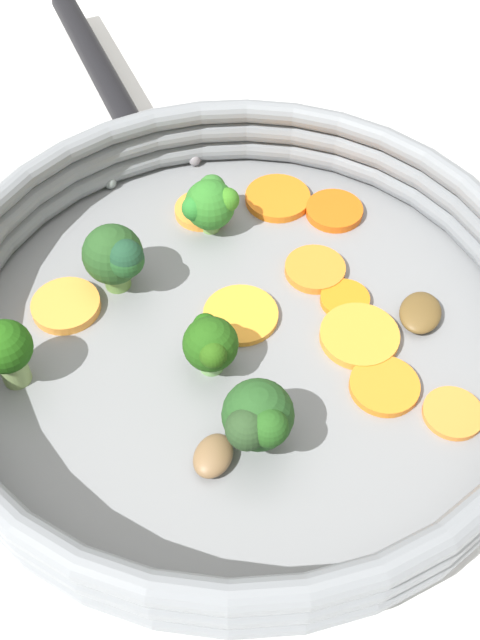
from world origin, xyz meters
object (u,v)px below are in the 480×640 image
carrot_slice_1 (360,340)px  carrot_slice_6 (384,386)px  mushroom_piece_0 (420,313)px  broccoli_floret_3 (210,345)px  carrot_slice_4 (66,306)px  broccoli_floret_1 (117,257)px  mushroom_piece_1 (213,456)px  carrot_slice_7 (202,210)px  skillet (240,343)px  carrot_slice_9 (315,269)px  carrot_slice_5 (453,413)px  broccoli_floret_2 (210,203)px  broccoli_floret_0 (3,350)px  carrot_slice_8 (245,315)px  broccoli_floret_4 (257,420)px  carrot_slice_3 (345,299)px  carrot_slice_2 (278,198)px  carrot_slice_0 (334,211)px

carrot_slice_1 → carrot_slice_6: bearing=20.0°
mushroom_piece_0 → broccoli_floret_3: bearing=-72.0°
carrot_slice_4 → mushroom_piece_0: mushroom_piece_0 is taller
carrot_slice_1 → broccoli_floret_1: 0.15m
carrot_slice_1 → mushroom_piece_1: 0.11m
carrot_slice_7 → mushroom_piece_0: mushroom_piece_0 is taller
skillet → carrot_slice_9: bearing=138.9°
carrot_slice_5 → broccoli_floret_2: broccoli_floret_2 is taller
mushroom_piece_0 → broccoli_floret_0: bearing=-77.5°
skillet → carrot_slice_6: 0.09m
carrot_slice_8 → broccoli_floret_4: bearing=5.0°
carrot_slice_1 → broccoli_floret_4: size_ratio=1.07×
carrot_slice_5 → carrot_slice_3: bearing=-145.7°
carrot_slice_8 → carrot_slice_9: (-0.04, 0.04, 0.00)m
carrot_slice_3 → broccoli_floret_1: (-0.01, -0.14, 0.03)m
carrot_slice_1 → mushroom_piece_0: (-0.02, 0.04, 0.00)m
broccoli_floret_4 → mushroom_piece_0: 0.13m
carrot_slice_2 → broccoli_floret_0: size_ratio=0.99×
carrot_slice_9 → broccoli_floret_0: 0.19m
carrot_slice_8 → broccoli_floret_4: size_ratio=1.04×
carrot_slice_1 → carrot_slice_2: bearing=-158.6°
carrot_slice_2 → carrot_slice_6: bearing=21.1°
carrot_slice_6 → broccoli_floret_4: broccoli_floret_4 is taller
carrot_slice_2 → carrot_slice_4: same height
carrot_slice_0 → carrot_slice_8: 0.11m
mushroom_piece_0 → carrot_slice_5: bearing=8.2°
carrot_slice_5 → broccoli_floret_2: bearing=-135.5°
carrot_slice_3 → carrot_slice_8: (0.01, -0.06, -0.00)m
carrot_slice_8 → skillet: bearing=-10.9°
broccoli_floret_3 → carrot_slice_5: bearing=78.0°
carrot_slice_6 → carrot_slice_8: 0.09m
carrot_slice_9 → mushroom_piece_1: 0.15m
mushroom_piece_0 → carrot_slice_1: bearing=-61.7°
carrot_slice_3 → carrot_slice_9: (-0.02, -0.02, 0.00)m
broccoli_floret_3 → broccoli_floret_0: bearing=-84.0°
broccoli_floret_3 → carrot_slice_0: bearing=149.5°
carrot_slice_0 → broccoli_floret_0: size_ratio=0.85×
broccoli_floret_0 → carrot_slice_7: bearing=145.0°
mushroom_piece_0 → broccoli_floret_2: bearing=-119.6°
carrot_slice_1 → carrot_slice_7: 0.14m
carrot_slice_0 → mushroom_piece_0: (0.09, 0.05, 0.00)m
mushroom_piece_1 → skillet: bearing=172.1°
carrot_slice_9 → carrot_slice_7: bearing=-124.8°
carrot_slice_5 → broccoli_floret_3: (-0.03, -0.13, 0.02)m
carrot_slice_7 → carrot_slice_8: (0.09, 0.03, -0.00)m
skillet → carrot_slice_1: (0.00, 0.07, 0.01)m
carrot_slice_0 → mushroom_piece_1: bearing=-20.9°
carrot_slice_5 → broccoli_floret_2: size_ratio=0.88×
carrot_slice_8 → mushroom_piece_0: (-0.00, 0.10, 0.00)m
carrot_slice_5 → mushroom_piece_1: 0.13m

